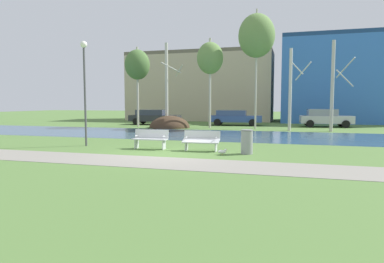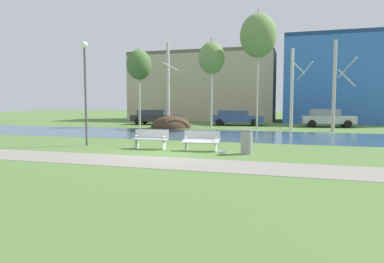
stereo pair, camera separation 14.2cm
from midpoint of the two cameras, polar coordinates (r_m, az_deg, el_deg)
name	(u,v)px [view 2 (the right image)]	position (r m, az deg, el deg)	size (l,w,h in m)	color
ground_plane	(218,133)	(23.62, 4.46, -0.28)	(120.00, 120.00, 0.00)	#517538
paved_path_strip	(145,162)	(12.30, -7.47, -4.99)	(60.00, 2.29, 0.01)	gray
river_band	(213,135)	(22.35, 3.75, -0.55)	(80.00, 7.66, 0.01)	#33516B
soil_mound	(171,128)	(28.86, -3.36, 0.65)	(3.41, 3.30, 2.02)	#423021
bench_left	(150,139)	(15.62, -6.68, -1.17)	(1.63, 0.64, 0.87)	silver
bench_right	(201,140)	(14.84, 1.81, -1.45)	(1.63, 0.64, 0.87)	silver
trash_bin	(247,141)	(14.12, 9.37, -1.65)	(0.51, 0.51, 1.00)	gray
seagull	(222,152)	(13.81, 5.31, -3.36)	(0.41, 0.15, 0.25)	white
streetlamp	(85,76)	(17.38, -17.15, 8.85)	(0.32, 0.32, 5.01)	#4C4C51
birch_far_left	(139,65)	(30.51, -8.69, 10.87)	(2.16, 2.16, 6.89)	#BCB7A8
birch_left	(169,85)	(28.76, -3.76, 7.80)	(1.63, 2.81, 7.02)	beige
birch_center_left	(212,59)	(28.62, 3.42, 12.02)	(2.15, 2.15, 7.34)	#BCB7A8
birch_center	(258,36)	(28.40, 11.10, 15.36)	(2.85, 2.85, 9.43)	#BCB7A8
birch_center_right	(292,89)	(26.55, 16.53, 6.87)	(1.56, 2.31, 6.08)	beige
birch_right	(335,85)	(26.82, 22.86, 7.11)	(1.57, 2.78, 6.55)	#BCB7A8
parked_van_nearest_dark	(156,117)	(33.26, -5.93, 2.49)	(4.89, 2.36, 1.43)	#282B30
parked_sedan_second_blue	(236,117)	(31.99, 7.50, 2.36)	(4.89, 2.30, 1.39)	#2D4793
parked_hatch_third_silver	(327,118)	(31.72, 21.67, 2.15)	(4.39, 2.27, 1.54)	#B2B5BC
building_beige_block	(202,87)	(41.48, 1.82, 7.47)	(16.96, 6.15, 8.04)	#BCAD8E
building_blue_store	(351,80)	(41.22, 25.01, 7.73)	(13.82, 9.90, 9.02)	#3870C6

